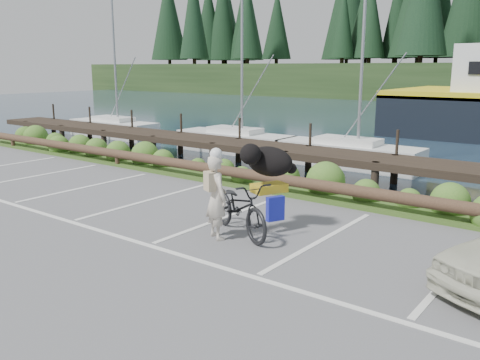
% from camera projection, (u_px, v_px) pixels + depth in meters
% --- Properties ---
extents(ground, '(72.00, 72.00, 0.00)m').
position_uv_depth(ground, '(163.00, 240.00, 10.39)').
color(ground, '#565659').
extents(vegetation_strip, '(34.00, 1.60, 0.10)m').
position_uv_depth(vegetation_strip, '(297.00, 189.00, 14.50)').
color(vegetation_strip, '#3D5B21').
rests_on(vegetation_strip, ground).
extents(log_rail, '(32.00, 0.30, 0.60)m').
position_uv_depth(log_rail, '(284.00, 196.00, 13.96)').
color(log_rail, '#443021').
rests_on(log_rail, ground).
extents(bicycle, '(2.38, 1.66, 1.19)m').
position_uv_depth(bicycle, '(239.00, 207.00, 10.64)').
color(bicycle, black).
rests_on(bicycle, ground).
extents(cyclist, '(0.75, 0.65, 1.74)m').
position_uv_depth(cyclist, '(216.00, 197.00, 10.34)').
color(cyclist, beige).
rests_on(cyclist, ground).
extents(dog, '(0.95, 1.23, 0.64)m').
position_uv_depth(dog, '(269.00, 161.00, 10.77)').
color(dog, black).
rests_on(dog, bicycle).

